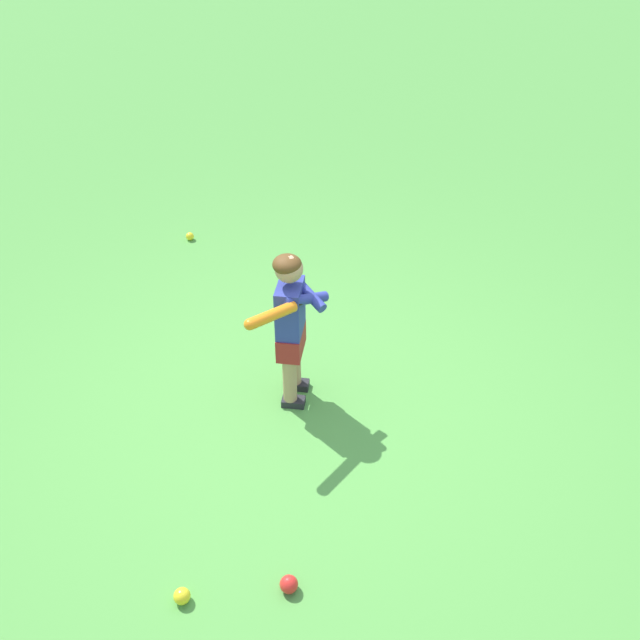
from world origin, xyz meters
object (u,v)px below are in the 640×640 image
(child_batter, at_px, (291,318))
(play_ball_near_batter, at_px, (182,596))
(play_ball_far_right, at_px, (289,584))
(play_ball_behind_batter, at_px, (190,236))

(child_batter, xyz_separation_m, play_ball_near_batter, (0.51, -1.49, -0.61))
(child_batter, xyz_separation_m, play_ball_far_right, (0.89, -1.12, -0.60))
(play_ball_behind_batter, bearing_deg, child_batter, -27.27)
(child_batter, bearing_deg, play_ball_far_right, -51.60)
(child_batter, bearing_deg, play_ball_behind_batter, 152.73)
(child_batter, distance_m, play_ball_behind_batter, 2.40)
(child_batter, distance_m, play_ball_far_right, 1.55)
(play_ball_far_right, xyz_separation_m, play_ball_near_batter, (-0.38, -0.37, -0.00))
(child_batter, relative_size, play_ball_behind_batter, 14.84)
(play_ball_far_right, relative_size, play_ball_near_batter, 1.10)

